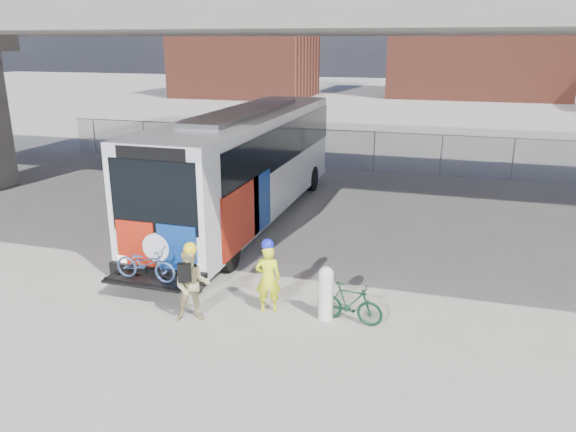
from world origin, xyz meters
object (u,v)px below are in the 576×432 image
at_px(bollard, 326,291).
at_px(cyclist_tan, 192,284).
at_px(bus, 247,157).
at_px(bike_parked, 350,303).
at_px(cyclist_hivis, 268,277).

bearing_deg(bollard, cyclist_tan, -161.72).
relative_size(bus, bike_parked, 8.78).
relative_size(bus, bollard, 10.60).
xyz_separation_m(bollard, cyclist_hivis, (-1.31, 0.00, 0.17)).
height_order(bus, cyclist_hivis, bus).
bearing_deg(bollard, bus, 123.61).
bearing_deg(bollard, cyclist_hivis, 180.00).
xyz_separation_m(cyclist_hivis, bike_parked, (1.84, 0.00, -0.38)).
distance_m(bollard, bike_parked, 0.57).
distance_m(bus, cyclist_tan, 7.50).
xyz_separation_m(bollard, bike_parked, (0.52, 0.00, -0.21)).
xyz_separation_m(bus, cyclist_tan, (1.49, -7.24, -1.27)).
relative_size(cyclist_tan, bike_parked, 1.22).
relative_size(bollard, bike_parked, 0.83).
bearing_deg(cyclist_tan, bike_parked, -9.46).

